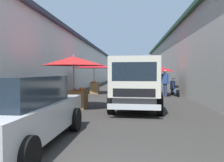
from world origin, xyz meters
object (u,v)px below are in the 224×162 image
at_px(fruit_stall_far_left, 74,67).
at_px(parked_scooter, 175,89).
at_px(fruit_stall_near_left, 94,68).
at_px(vendor_by_crates, 165,81).
at_px(hatchback_car, 17,111).
at_px(plastic_stool, 81,90).
at_px(fruit_stall_near_right, 154,70).
at_px(delivery_truck, 136,85).

height_order(fruit_stall_far_left, parked_scooter, fruit_stall_far_left).
height_order(fruit_stall_near_left, vendor_by_crates, fruit_stall_near_left).
bearing_deg(hatchback_car, plastic_stool, 6.03).
height_order(fruit_stall_near_right, parked_scooter, fruit_stall_near_right).
bearing_deg(fruit_stall_near_left, delivery_truck, -158.94).
height_order(vendor_by_crates, plastic_stool, vendor_by_crates).
xyz_separation_m(fruit_stall_near_left, vendor_by_crates, (-1.76, -4.79, -0.89)).
xyz_separation_m(fruit_stall_far_left, fruit_stall_near_right, (6.34, -3.88, -0.05)).
xyz_separation_m(fruit_stall_far_left, vendor_by_crates, (5.24, -4.47, -0.77)).
bearing_deg(fruit_stall_far_left, hatchback_car, -179.45).
relative_size(fruit_stall_far_left, fruit_stall_near_right, 0.91).
relative_size(vendor_by_crates, plastic_stool, 3.86).
xyz_separation_m(fruit_stall_near_left, fruit_stall_near_right, (-0.65, -4.20, -0.17)).
xyz_separation_m(fruit_stall_near_left, parked_scooter, (-1.03, -5.54, -1.42)).
height_order(vendor_by_crates, parked_scooter, vendor_by_crates).
bearing_deg(fruit_stall_near_right, fruit_stall_near_left, 81.18).
bearing_deg(delivery_truck, fruit_stall_far_left, 79.08).
xyz_separation_m(hatchback_car, delivery_truck, (4.52, -2.51, 0.30)).
bearing_deg(parked_scooter, fruit_stall_far_left, 138.85).
distance_m(fruit_stall_near_left, parked_scooter, 5.81).
bearing_deg(fruit_stall_far_left, fruit_stall_near_left, 2.65).
bearing_deg(delivery_truck, vendor_by_crates, -18.40).
relative_size(fruit_stall_near_left, fruit_stall_near_right, 1.00).
distance_m(fruit_stall_near_right, vendor_by_crates, 1.45).
xyz_separation_m(hatchback_car, parked_scooter, (10.98, -5.17, -0.29)).
relative_size(fruit_stall_near_left, vendor_by_crates, 1.69).
height_order(hatchback_car, delivery_truck, delivery_truck).
bearing_deg(fruit_stall_far_left, plastic_stool, 10.40).
bearing_deg(fruit_stall_far_left, fruit_stall_near_right, -31.43).
bearing_deg(parked_scooter, delivery_truck, 157.67).
relative_size(fruit_stall_far_left, vendor_by_crates, 1.54).
bearing_deg(fruit_stall_far_left, vendor_by_crates, -40.47).
bearing_deg(vendor_by_crates, hatchback_car, 156.68).
relative_size(fruit_stall_far_left, delivery_truck, 0.51).
xyz_separation_m(parked_scooter, plastic_stool, (0.22, 6.35, -0.12)).
xyz_separation_m(delivery_truck, plastic_stool, (6.68, 3.70, -0.71)).
relative_size(fruit_stall_near_left, parked_scooter, 1.68).
bearing_deg(hatchback_car, parked_scooter, -25.20).
xyz_separation_m(hatchback_car, plastic_stool, (11.20, 1.18, -0.41)).
relative_size(delivery_truck, plastic_stool, 11.53).
bearing_deg(fruit_stall_near_right, hatchback_car, 161.37).
distance_m(fruit_stall_far_left, fruit_stall_near_right, 7.44).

